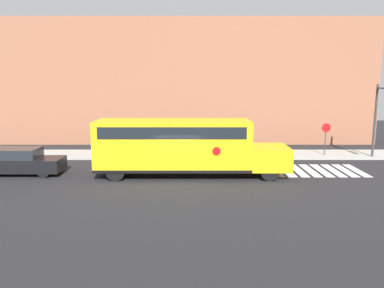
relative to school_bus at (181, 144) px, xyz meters
The scene contains 7 objects.
ground_plane 1.96m from the school_bus, 98.17° to the right, with size 60.00×60.00×0.00m, color black.
sidewalk_strip 5.98m from the school_bus, 91.11° to the left, with size 44.00×3.00×0.15m.
building_backdrop 12.68m from the school_bus, 90.52° to the left, with size 32.00×4.00×10.34m.
crosswalk_stripes 8.29m from the school_bus, ahead, with size 5.40×3.20×0.01m.
school_bus is the anchor object (origin of this frame).
parked_car 9.32m from the school_bus, behind, with size 4.71×1.74×1.52m.
stop_sign 11.18m from the school_bus, 27.65° to the left, with size 0.63×0.10×2.38m.
Camera 1 is at (0.71, -19.76, 5.36)m, focal length 35.00 mm.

